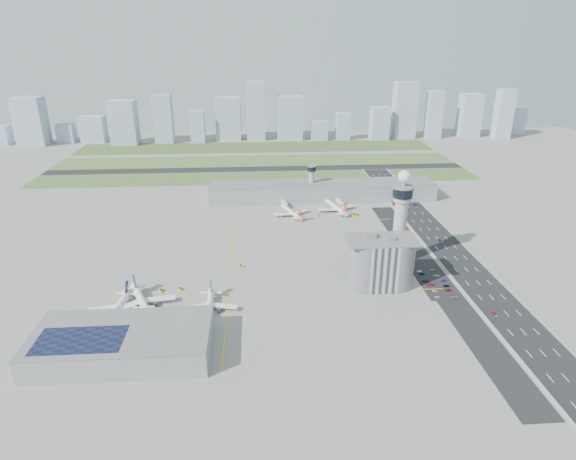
{
  "coord_description": "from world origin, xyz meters",
  "views": [
    {
      "loc": [
        -22.13,
        -280.66,
        143.16
      ],
      "look_at": [
        0.0,
        35.0,
        15.0
      ],
      "focal_mm": 30.0,
      "sensor_mm": 36.0,
      "label": 1
    }
  ],
  "objects": [
    {
      "name": "ground",
      "position": [
        0.0,
        0.0,
        0.0
      ],
      "size": [
        1000.0,
        1000.0,
        0.0
      ],
      "primitive_type": "plane",
      "color": "gray"
    },
    {
      "name": "car_lot_6",
      "position": [
        92.8,
        -41.78,
        0.65
      ],
      "size": [
        4.73,
        2.22,
        1.31
      ],
      "primitive_type": "imported",
      "rotation": [
        0.0,
        0.0,
        1.58
      ],
      "color": "gray",
      "rests_on": "ground"
    },
    {
      "name": "taxiway_line_h_2",
      "position": [
        -40.0,
        90.0,
        0.01
      ],
      "size": [
        260.0,
        0.6,
        0.01
      ],
      "primitive_type": "cube",
      "color": "yellow",
      "rests_on": "ground"
    },
    {
      "name": "skyline_bldg_2",
      "position": [
        -291.25,
        430.16,
        13.39
      ],
      "size": [
        22.81,
        18.25,
        26.79
      ],
      "primitive_type": "cube",
      "color": "#9EADC1",
      "rests_on": "ground"
    },
    {
      "name": "skyline_bldg_11",
      "position": [
        108.28,
        423.34,
        19.48
      ],
      "size": [
        20.22,
        16.18,
        38.97
      ],
      "primitive_type": "cube",
      "color": "#9EADC1",
      "rests_on": "ground"
    },
    {
      "name": "car_hw_1",
      "position": [
        114.85,
        42.48,
        0.55
      ],
      "size": [
        1.51,
        3.44,
        1.1
      ],
      "primitive_type": "imported",
      "rotation": [
        0.0,
        0.0,
        -0.11
      ],
      "color": "black",
      "rests_on": "ground"
    },
    {
      "name": "car_hw_0",
      "position": [
        107.64,
        -59.88,
        0.6
      ],
      "size": [
        1.94,
        3.69,
        1.2
      ],
      "primitive_type": "imported",
      "rotation": [
        0.0,
        0.0,
        -0.15
      ],
      "color": "maroon",
      "rests_on": "ground"
    },
    {
      "name": "car_lot_7",
      "position": [
        92.64,
        -32.73,
        0.55
      ],
      "size": [
        3.82,
        1.67,
        1.09
      ],
      "primitive_type": "imported",
      "rotation": [
        0.0,
        0.0,
        1.61
      ],
      "color": "maroon",
      "rests_on": "ground"
    },
    {
      "name": "barrier_left",
      "position": [
        101.0,
        0.0,
        0.6
      ],
      "size": [
        0.6,
        500.0,
        1.2
      ],
      "primitive_type": "cube",
      "color": "#9E9E99",
      "rests_on": "ground"
    },
    {
      "name": "skyline_bldg_3",
      "position": [
        -252.58,
        431.35,
        18.47
      ],
      "size": [
        32.3,
        25.84,
        36.93
      ],
      "primitive_type": "cube",
      "color": "#9EADC1",
      "rests_on": "ground"
    },
    {
      "name": "tug_2",
      "position": [
        -69.47,
        -20.4,
        0.84
      ],
      "size": [
        2.73,
        3.34,
        1.68
      ],
      "primitive_type": null,
      "rotation": [
        0.0,
        0.0,
        -0.29
      ],
      "color": "yellow",
      "rests_on": "ground"
    },
    {
      "name": "airplane_far_a",
      "position": [
        7.5,
        105.9,
        5.35
      ],
      "size": [
        43.62,
        47.02,
        10.69
      ],
      "primitive_type": null,
      "rotation": [
        0.0,
        0.0,
        1.92
      ],
      "color": "white",
      "rests_on": "ground"
    },
    {
      "name": "car_hw_4",
      "position": [
        108.62,
        179.81,
        0.62
      ],
      "size": [
        1.73,
        3.72,
        1.23
      ],
      "primitive_type": "imported",
      "rotation": [
        0.0,
        0.0,
        -0.08
      ],
      "color": "#9496AE",
      "rests_on": "ground"
    },
    {
      "name": "car_hw_2",
      "position": [
        121.99,
        122.16,
        0.63
      ],
      "size": [
        2.5,
        4.71,
        1.26
      ],
      "primitive_type": "imported",
      "rotation": [
        0.0,
        0.0,
        0.09
      ],
      "color": "#17284B",
      "rests_on": "ground"
    },
    {
      "name": "taxiway_line_h_0",
      "position": [
        -40.0,
        -30.0,
        0.01
      ],
      "size": [
        260.0,
        0.6,
        0.01
      ],
      "primitive_type": "cube",
      "color": "yellow",
      "rests_on": "ground"
    },
    {
      "name": "jet_bridge_near_1",
      "position": [
        -83.0,
        -61.0,
        2.85
      ],
      "size": [
        5.39,
        14.31,
        5.7
      ],
      "primitive_type": null,
      "rotation": [
        0.0,
        0.0,
        1.4
      ],
      "color": "silver",
      "rests_on": "ground"
    },
    {
      "name": "skyline_bldg_1",
      "position": [
        -331.22,
        417.61,
        32.8
      ],
      "size": [
        37.63,
        30.1,
        65.6
      ],
      "primitive_type": "cube",
      "color": "#9EADC1",
      "rests_on": "ground"
    },
    {
      "name": "skyline_bldg_6",
      "position": [
        -102.68,
        417.9,
        22.6
      ],
      "size": [
        20.04,
        16.03,
        45.2
      ],
      "primitive_type": "cube",
      "color": "#9EADC1",
      "rests_on": "ground"
    },
    {
      "name": "landside_road",
      "position": [
        90.0,
        -10.0,
        0.04
      ],
      "size": [
        18.0,
        260.0,
        0.08
      ],
      "primitive_type": "cube",
      "color": "black",
      "rests_on": "ground"
    },
    {
      "name": "car_lot_3",
      "position": [
        82.65,
        -20.57,
        0.59
      ],
      "size": [
        4.26,
        2.12,
        1.19
      ],
      "primitive_type": "imported",
      "rotation": [
        0.0,
        0.0,
        1.46
      ],
      "color": "#2B2A2D",
      "rests_on": "ground"
    },
    {
      "name": "taxiway_line_h_1",
      "position": [
        -40.0,
        30.0,
        0.01
      ],
      "size": [
        260.0,
        0.6,
        0.01
      ],
      "primitive_type": "cube",
      "color": "yellow",
      "rests_on": "ground"
    },
    {
      "name": "grass_strip_1",
      "position": [
        -20.0,
        300.0,
        0.04
      ],
      "size": [
        480.0,
        60.0,
        0.08
      ],
      "primitive_type": "cube",
      "color": "#4C6630",
      "rests_on": "ground"
    },
    {
      "name": "near_terminal",
      "position": [
        -88.07,
        -82.02,
        6.43
      ],
      "size": [
        84.0,
        42.0,
        13.0
      ],
      "color": "gray",
      "rests_on": "ground"
    },
    {
      "name": "airplane_near_b",
      "position": [
        -87.17,
        -40.62,
        6.23
      ],
      "size": [
        52.84,
        56.15,
        12.46
      ],
      "primitive_type": null,
      "rotation": [
        0.0,
        0.0,
        -1.14
      ],
      "color": "white",
      "rests_on": "ground"
    },
    {
      "name": "car_lot_2",
      "position": [
        84.19,
        -24.96,
        0.65
      ],
      "size": [
        4.96,
        2.93,
        1.3
      ],
      "primitive_type": "imported",
      "rotation": [
        0.0,
        0.0,
        1.4
      ],
      "color": "#B71B2F",
      "rests_on": "ground"
    },
    {
      "name": "skyline_bldg_7",
      "position": [
        -59.44,
        436.89,
        30.61
      ],
      "size": [
        35.76,
        28.61,
        61.22
      ],
      "primitive_type": "cube",
      "color": "#9EADC1",
      "rests_on": "ground"
    },
    {
      "name": "car_lot_10",
      "position": [
        91.81,
        -14.01,
        0.63
      ],
      "size": [
        4.83,
        2.8,
        1.26
      ],
      "primitive_type": "imported",
      "rotation": [
        0.0,
        0.0,
        1.41
      ],
      "color": "#BABBC1",
      "rests_on": "ground"
    },
    {
      "name": "jet_bridge_far_1",
      "position": [
        52.0,
        132.0,
        2.85
      ],
      "size": [
        5.39,
        14.31,
        5.7
      ],
      "primitive_type": null,
      "rotation": [
        0.0,
        0.0,
        -1.4
      ],
      "color": "silver",
      "rests_on": "ground"
    },
    {
      "name": "runway",
      "position": [
        -20.0,
        262.0,
        0.06
      ],
      "size": [
        480.0,
        22.0,
        0.1
      ],
      "primitive_type": "cube",
      "color": "black",
      "rests_on": "ground"
    },
    {
      "name": "tug_1",
      "position": [
        -80.41,
        -21.54,
        0.84
      ],
      "size": [
        3.13,
        3.5,
        1.69
      ],
      "primitive_type": null,
      "rotation": [
        0.0,
        0.0,
        -0.49
      ],
      "color": "gold",
      "rests_on": "ground"
    },
    {
      "name": "skyline_bldg_12",
      "position": [
        162.17,
        421.29,
        23.44
      ],
      "size": [
        26.14,
        20.92,
        46.89
      ],
      "primitive_type": "cube",
      "color": "#9EADC1",
      "rests_on": "ground"
    },
    {
      "name": "skyline_bldg_17",
      "position": [
        382.05,
        443.29,
        20.53
      ],
      "size": [
        22.64,
        18.11,
        41.06
      ],
      "primitive_type": "cube",
      "color": "#9EADC1",
      "rests_on": "ground"
    },
    {
      "name": "grass_strip_2",
      "position": [
        -20.0,
        380.0,
        0.04
      ],
      "size": [
        480.0,
        70.0,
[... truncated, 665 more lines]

